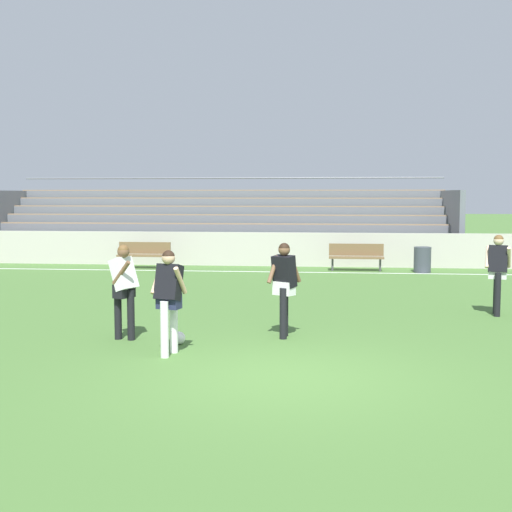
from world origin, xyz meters
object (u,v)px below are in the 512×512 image
(bench_far_left, at_px, (144,253))
(trash_bin, at_px, (422,260))
(bleacher_stand, at_px, (220,222))
(player_dark_overlapping, at_px, (169,293))
(player_dark_dropping_back, at_px, (284,281))
(player_white_trailing_run, at_px, (124,283))
(player_dark_wide_left, at_px, (498,267))
(soccer_ball, at_px, (179,338))
(bench_near_bin, at_px, (356,255))

(bench_far_left, bearing_deg, trash_bin, -1.22)
(bleacher_stand, height_order, player_dark_overlapping, bleacher_stand)
(bench_far_left, distance_m, player_dark_dropping_back, 12.21)
(player_white_trailing_run, bearing_deg, player_dark_wide_left, 24.57)
(player_dark_dropping_back, bearing_deg, player_dark_wide_left, 32.57)
(player_dark_overlapping, bearing_deg, soccer_ball, 91.38)
(player_white_trailing_run, distance_m, player_dark_overlapping, 1.49)
(player_dark_overlapping, distance_m, soccer_ball, 1.18)
(bench_near_bin, relative_size, bench_far_left, 1.00)
(player_dark_wide_left, xyz_separation_m, player_dark_dropping_back, (-4.31, -2.76, -0.01))
(player_white_trailing_run, bearing_deg, bleacher_stand, 93.09)
(trash_bin, distance_m, player_dark_dropping_back, 11.35)
(bleacher_stand, relative_size, player_dark_overlapping, 10.98)
(bench_far_left, xyz_separation_m, trash_bin, (9.31, -0.20, -0.13))
(bench_far_left, height_order, player_dark_dropping_back, player_dark_dropping_back)
(trash_bin, xyz_separation_m, soccer_ball, (-5.53, -11.45, -0.31))
(player_dark_overlapping, bearing_deg, player_dark_dropping_back, 41.95)
(bench_far_left, distance_m, player_white_trailing_run, 11.70)
(soccer_ball, bearing_deg, bench_near_bin, 73.69)
(bleacher_stand, height_order, player_dark_dropping_back, bleacher_stand)
(bleacher_stand, xyz_separation_m, player_dark_wide_left, (7.94, -12.64, -0.40))
(bleacher_stand, xyz_separation_m, player_dark_dropping_back, (3.63, -15.39, -0.40))
(bench_near_bin, distance_m, soccer_ball, 12.14)
(bleacher_stand, xyz_separation_m, player_dark_overlapping, (1.91, -16.94, -0.42))
(player_white_trailing_run, height_order, player_dark_wide_left, player_dark_wide_left)
(bench_near_bin, bearing_deg, bleacher_stand, 139.58)
(bench_near_bin, xyz_separation_m, soccer_ball, (-3.41, -11.65, -0.44))
(trash_bin, xyz_separation_m, player_white_trailing_run, (-6.57, -11.17, 0.58))
(player_white_trailing_run, relative_size, player_dark_wide_left, 0.98)
(player_dark_overlapping, xyz_separation_m, player_dark_dropping_back, (1.72, 1.55, 0.01))
(bench_near_bin, distance_m, bench_far_left, 7.19)
(soccer_ball, bearing_deg, bench_far_left, 107.97)
(player_dark_overlapping, bearing_deg, player_white_trailing_run, 134.67)
(player_white_trailing_run, distance_m, soccer_ball, 1.39)
(bench_near_bin, relative_size, player_white_trailing_run, 1.08)
(bench_near_bin, height_order, player_dark_dropping_back, player_dark_dropping_back)
(player_white_trailing_run, height_order, player_dark_dropping_back, player_dark_dropping_back)
(player_dark_dropping_back, relative_size, soccer_ball, 7.69)
(bleacher_stand, distance_m, player_white_trailing_run, 15.91)
(trash_bin, bearing_deg, bench_near_bin, 174.67)
(player_dark_wide_left, relative_size, player_dark_dropping_back, 1.00)
(trash_bin, bearing_deg, bench_far_left, 178.78)
(bench_far_left, xyz_separation_m, soccer_ball, (3.78, -11.65, -0.44))
(bleacher_stand, relative_size, player_dark_wide_left, 10.81)
(soccer_ball, bearing_deg, player_dark_dropping_back, 23.77)
(bench_near_bin, xyz_separation_m, player_dark_overlapping, (-3.39, -12.43, 0.45))
(bench_far_left, relative_size, player_dark_dropping_back, 1.06)
(trash_bin, relative_size, player_dark_wide_left, 0.49)
(player_dark_overlapping, relative_size, player_dark_dropping_back, 0.99)
(player_dark_overlapping, height_order, soccer_ball, player_dark_overlapping)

